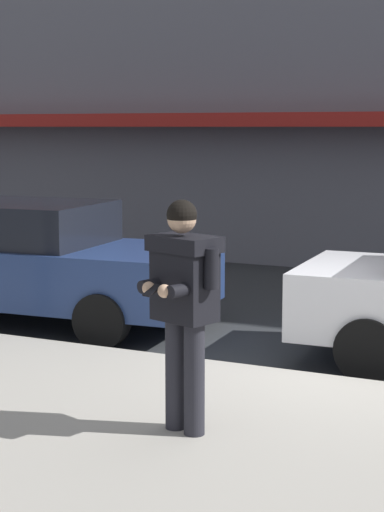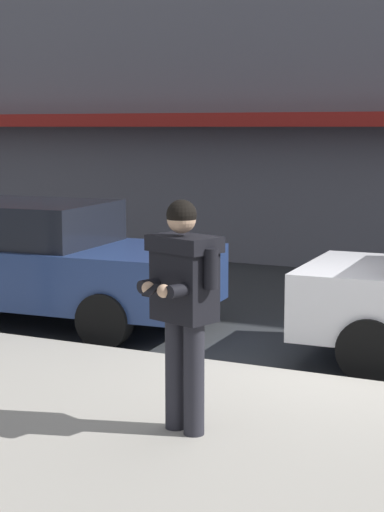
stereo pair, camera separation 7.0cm
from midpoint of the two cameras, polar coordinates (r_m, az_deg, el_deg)
name	(u,v)px [view 1 (the left image)]	position (r m, az deg, el deg)	size (l,w,h in m)	color
ground_plane	(336,383)	(8.55, 9.37, -8.37)	(80.00, 80.00, 0.00)	#2B2D30
parked_sedan_near	(31,261)	(11.03, -10.88, -0.35)	(4.61, 2.15, 1.54)	navy
man_texting_on_phone	(184,291)	(6.47, -0.87, -2.33)	(0.62, 0.64, 1.81)	#23232B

